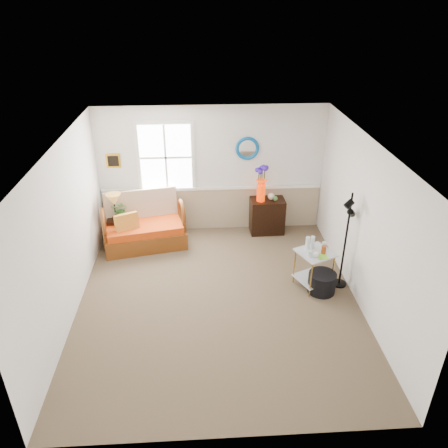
{
  "coord_description": "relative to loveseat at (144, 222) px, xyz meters",
  "views": [
    {
      "loc": [
        -0.25,
        -5.7,
        4.47
      ],
      "look_at": [
        0.11,
        0.34,
        1.23
      ],
      "focal_mm": 35.0,
      "sensor_mm": 36.0,
      "label": 1
    }
  ],
  "objects": [
    {
      "name": "floor",
      "position": [
        1.36,
        -1.88,
        -0.51
      ],
      "size": [
        4.5,
        5.0,
        0.01
      ],
      "primitive_type": "cube",
      "color": "brown",
      "rests_on": "ground"
    },
    {
      "name": "cabinet",
      "position": [
        2.48,
        0.38,
        -0.14
      ],
      "size": [
        0.7,
        0.46,
        0.73
      ],
      "primitive_type": null,
      "rotation": [
        0.0,
        0.0,
        0.03
      ],
      "color": "black",
      "rests_on": "floor"
    },
    {
      "name": "wainscot",
      "position": [
        1.36,
        0.6,
        -0.06
      ],
      "size": [
        4.46,
        0.02,
        0.9
      ],
      "primitive_type": "cube",
      "color": "tan",
      "rests_on": "walls"
    },
    {
      "name": "window",
      "position": [
        0.46,
        0.59,
        1.09
      ],
      "size": [
        1.14,
        0.06,
        1.44
      ],
      "primitive_type": null,
      "color": "white",
      "rests_on": "walls"
    },
    {
      "name": "floor_lamp",
      "position": [
        3.46,
        -1.57,
        0.35
      ],
      "size": [
        0.32,
        0.32,
        1.72
      ],
      "primitive_type": null,
      "rotation": [
        0.0,
        0.0,
        0.39
      ],
      "color": "black",
      "rests_on": "floor"
    },
    {
      "name": "lamp_stand",
      "position": [
        -0.55,
        0.08,
        -0.23
      ],
      "size": [
        0.32,
        0.32,
        0.55
      ],
      "primitive_type": null,
      "rotation": [
        0.0,
        0.0,
        0.05
      ],
      "color": "black",
      "rests_on": "floor"
    },
    {
      "name": "potted_plant",
      "position": [
        -0.43,
        0.08,
        0.18
      ],
      "size": [
        0.4,
        0.43,
        0.29
      ],
      "primitive_type": "imported",
      "rotation": [
        0.0,
        0.0,
        -0.23
      ],
      "color": "#36632B",
      "rests_on": "lamp_stand"
    },
    {
      "name": "ottoman",
      "position": [
        3.1,
        -1.74,
        -0.33
      ],
      "size": [
        0.6,
        0.6,
        0.35
      ],
      "primitive_type": "cylinder",
      "rotation": [
        0.0,
        0.0,
        0.36
      ],
      "color": "black",
      "rests_on": "floor"
    },
    {
      "name": "ceiling",
      "position": [
        1.36,
        -1.88,
        2.09
      ],
      "size": [
        4.5,
        5.0,
        0.01
      ],
      "primitive_type": "cube",
      "color": "white",
      "rests_on": "walls"
    },
    {
      "name": "loveseat",
      "position": [
        0.0,
        0.0,
        0.0
      ],
      "size": [
        1.7,
        1.18,
        1.02
      ],
      "primitive_type": null,
      "rotation": [
        0.0,
        0.0,
        0.21
      ],
      "color": "#753109",
      "rests_on": "floor"
    },
    {
      "name": "mirror",
      "position": [
        2.06,
        0.6,
        1.24
      ],
      "size": [
        0.47,
        0.07,
        0.47
      ],
      "primitive_type": "torus",
      "rotation": [
        1.57,
        0.0,
        0.0
      ],
      "color": "#1373BD",
      "rests_on": "walls"
    },
    {
      "name": "tabletop_items",
      "position": [
        2.99,
        -1.59,
        0.29
      ],
      "size": [
        0.46,
        0.46,
        0.25
      ],
      "primitive_type": null,
      "rotation": [
        0.0,
        0.0,
        0.12
      ],
      "color": "silver",
      "rests_on": "side_table"
    },
    {
      "name": "walls",
      "position": [
        1.36,
        -1.88,
        0.79
      ],
      "size": [
        4.51,
        5.01,
        2.6
      ],
      "color": "white",
      "rests_on": "floor"
    },
    {
      "name": "throw_pillow",
      "position": [
        -0.29,
        -0.22,
        0.05
      ],
      "size": [
        0.45,
        0.3,
        0.45
      ],
      "primitive_type": null,
      "rotation": [
        0.0,
        0.0,
        0.45
      ],
      "color": "#C9611A",
      "rests_on": "loveseat"
    },
    {
      "name": "flower_vase",
      "position": [
        2.33,
        0.34,
        0.6
      ],
      "size": [
        0.28,
        0.28,
        0.74
      ],
      "primitive_type": null,
      "rotation": [
        0.0,
        0.0,
        -0.33
      ],
      "color": "red",
      "rests_on": "cabinet"
    },
    {
      "name": "side_table",
      "position": [
        2.98,
        -1.58,
        -0.17
      ],
      "size": [
        0.7,
        0.7,
        0.68
      ],
      "primitive_type": null,
      "rotation": [
        0.0,
        0.0,
        0.43
      ],
      "color": "gold",
      "rests_on": "floor"
    },
    {
      "name": "table_lamp",
      "position": [
        -0.54,
        0.07,
        0.3
      ],
      "size": [
        0.34,
        0.34,
        0.53
      ],
      "primitive_type": null,
      "rotation": [
        0.0,
        0.0,
        0.2
      ],
      "color": "#B47C34",
      "rests_on": "lamp_stand"
    },
    {
      "name": "picture",
      "position": [
        -0.56,
        0.6,
        1.04
      ],
      "size": [
        0.28,
        0.03,
        0.28
      ],
      "primitive_type": "cube",
      "color": "gold",
      "rests_on": "walls"
    },
    {
      "name": "chair_rail",
      "position": [
        1.36,
        0.59,
        0.41
      ],
      "size": [
        4.46,
        0.04,
        0.06
      ],
      "primitive_type": "cube",
      "color": "white",
      "rests_on": "walls"
    }
  ]
}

